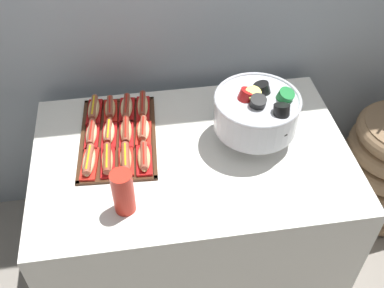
{
  "coord_description": "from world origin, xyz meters",
  "views": [
    {
      "loc": [
        -0.21,
        -1.37,
        2.19
      ],
      "look_at": [
        0.0,
        0.03,
        0.8
      ],
      "focal_mm": 43.09,
      "sensor_mm": 36.0,
      "label": 1
    }
  ],
  "objects_px": {
    "hot_dog_4": "(92,134)",
    "hot_dog_9": "(110,109)",
    "hot_dog_3": "(144,158)",
    "hot_dog_11": "(143,107)",
    "serving_tray": "(118,137)",
    "hot_dog_5": "(109,133)",
    "cup_stack": "(123,192)",
    "hot_dog_8": "(94,110)",
    "hot_dog_0": "(89,162)",
    "buffet_table": "(192,206)",
    "hot_dog_2": "(126,159)",
    "hot_dog_6": "(126,132)",
    "hot_dog_10": "(127,108)",
    "hot_dog_1": "(108,160)",
    "punch_bowl": "(257,111)",
    "hot_dog_7": "(143,131)"
  },
  "relations": [
    {
      "from": "hot_dog_6",
      "to": "hot_dog_7",
      "type": "relative_size",
      "value": 1.12
    },
    {
      "from": "hot_dog_1",
      "to": "hot_dog_2",
      "type": "height_order",
      "value": "hot_dog_2"
    },
    {
      "from": "hot_dog_8",
      "to": "hot_dog_0",
      "type": "bearing_deg",
      "value": -93.38
    },
    {
      "from": "hot_dog_0",
      "to": "hot_dog_10",
      "type": "relative_size",
      "value": 1.03
    },
    {
      "from": "hot_dog_3",
      "to": "hot_dog_4",
      "type": "distance_m",
      "value": 0.28
    },
    {
      "from": "hot_dog_3",
      "to": "hot_dog_10",
      "type": "xyz_separation_m",
      "value": [
        -0.06,
        0.33,
        -0.0
      ]
    },
    {
      "from": "hot_dog_1",
      "to": "hot_dog_10",
      "type": "bearing_deg",
      "value": 73.81
    },
    {
      "from": "buffet_table",
      "to": "hot_dog_11",
      "type": "distance_m",
      "value": 0.53
    },
    {
      "from": "hot_dog_4",
      "to": "hot_dog_1",
      "type": "bearing_deg",
      "value": -68.94
    },
    {
      "from": "hot_dog_8",
      "to": "hot_dog_11",
      "type": "distance_m",
      "value": 0.23
    },
    {
      "from": "hot_dog_5",
      "to": "punch_bowl",
      "type": "xyz_separation_m",
      "value": [
        0.63,
        -0.09,
        0.12
      ]
    },
    {
      "from": "buffet_table",
      "to": "hot_dog_11",
      "type": "relative_size",
      "value": 7.37
    },
    {
      "from": "hot_dog_3",
      "to": "cup_stack",
      "type": "relative_size",
      "value": 0.9
    },
    {
      "from": "hot_dog_5",
      "to": "cup_stack",
      "type": "xyz_separation_m",
      "value": [
        0.05,
        -0.4,
        0.06
      ]
    },
    {
      "from": "serving_tray",
      "to": "hot_dog_2",
      "type": "bearing_deg",
      "value": -80.58
    },
    {
      "from": "hot_dog_11",
      "to": "hot_dog_6",
      "type": "bearing_deg",
      "value": -117.83
    },
    {
      "from": "hot_dog_6",
      "to": "hot_dog_8",
      "type": "xyz_separation_m",
      "value": [
        -0.14,
        0.17,
        -0.0
      ]
    },
    {
      "from": "hot_dog_4",
      "to": "hot_dog_5",
      "type": "bearing_deg",
      "value": -3.38
    },
    {
      "from": "hot_dog_5",
      "to": "hot_dog_2",
      "type": "bearing_deg",
      "value": -68.94
    },
    {
      "from": "hot_dog_9",
      "to": "hot_dog_6",
      "type": "bearing_deg",
      "value": -68.94
    },
    {
      "from": "hot_dog_9",
      "to": "hot_dog_7",
      "type": "bearing_deg",
      "value": -51.11
    },
    {
      "from": "hot_dog_0",
      "to": "hot_dog_1",
      "type": "bearing_deg",
      "value": -3.38
    },
    {
      "from": "hot_dog_2",
      "to": "hot_dog_8",
      "type": "height_order",
      "value": "hot_dog_2"
    },
    {
      "from": "hot_dog_5",
      "to": "hot_dog_10",
      "type": "distance_m",
      "value": 0.18
    },
    {
      "from": "hot_dog_7",
      "to": "hot_dog_11",
      "type": "xyz_separation_m",
      "value": [
        0.01,
        0.16,
        0.0
      ]
    },
    {
      "from": "hot_dog_11",
      "to": "hot_dog_4",
      "type": "bearing_deg",
      "value": -147.13
    },
    {
      "from": "hot_dog_4",
      "to": "hot_dog_10",
      "type": "height_order",
      "value": "same"
    },
    {
      "from": "hot_dog_2",
      "to": "hot_dog_7",
      "type": "height_order",
      "value": "hot_dog_7"
    },
    {
      "from": "hot_dog_4",
      "to": "hot_dog_9",
      "type": "relative_size",
      "value": 1.08
    },
    {
      "from": "cup_stack",
      "to": "hot_dog_2",
      "type": "bearing_deg",
      "value": 86.37
    },
    {
      "from": "hot_dog_3",
      "to": "hot_dog_11",
      "type": "height_order",
      "value": "hot_dog_11"
    },
    {
      "from": "serving_tray",
      "to": "hot_dog_5",
      "type": "bearing_deg",
      "value": 176.62
    },
    {
      "from": "buffet_table",
      "to": "hot_dog_6",
      "type": "relative_size",
      "value": 7.53
    },
    {
      "from": "hot_dog_4",
      "to": "punch_bowl",
      "type": "relative_size",
      "value": 0.47
    },
    {
      "from": "hot_dog_2",
      "to": "hot_dog_11",
      "type": "xyz_separation_m",
      "value": [
        0.09,
        0.32,
        0.0
      ]
    },
    {
      "from": "hot_dog_11",
      "to": "punch_bowl",
      "type": "bearing_deg",
      "value": -27.98
    },
    {
      "from": "buffet_table",
      "to": "hot_dog_7",
      "type": "bearing_deg",
      "value": 147.11
    },
    {
      "from": "hot_dog_1",
      "to": "hot_dog_6",
      "type": "bearing_deg",
      "value": 62.17
    },
    {
      "from": "cup_stack",
      "to": "hot_dog_8",
      "type": "bearing_deg",
      "value": 101.56
    },
    {
      "from": "buffet_table",
      "to": "cup_stack",
      "type": "relative_size",
      "value": 7.03
    },
    {
      "from": "hot_dog_0",
      "to": "hot_dog_2",
      "type": "height_order",
      "value": "hot_dog_2"
    },
    {
      "from": "hot_dog_0",
      "to": "hot_dog_8",
      "type": "bearing_deg",
      "value": 86.62
    },
    {
      "from": "hot_dog_11",
      "to": "punch_bowl",
      "type": "relative_size",
      "value": 0.51
    },
    {
      "from": "hot_dog_7",
      "to": "hot_dog_1",
      "type": "bearing_deg",
      "value": -135.66
    },
    {
      "from": "hot_dog_3",
      "to": "hot_dog_11",
      "type": "bearing_deg",
      "value": 86.62
    },
    {
      "from": "buffet_table",
      "to": "hot_dog_4",
      "type": "height_order",
      "value": "hot_dog_4"
    },
    {
      "from": "hot_dog_5",
      "to": "hot_dog_10",
      "type": "height_order",
      "value": "same"
    },
    {
      "from": "hot_dog_7",
      "to": "hot_dog_10",
      "type": "bearing_deg",
      "value": 111.06
    },
    {
      "from": "hot_dog_0",
      "to": "hot_dog_6",
      "type": "height_order",
      "value": "hot_dog_6"
    },
    {
      "from": "hot_dog_10",
      "to": "hot_dog_7",
      "type": "bearing_deg",
      "value": -68.94
    }
  ]
}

